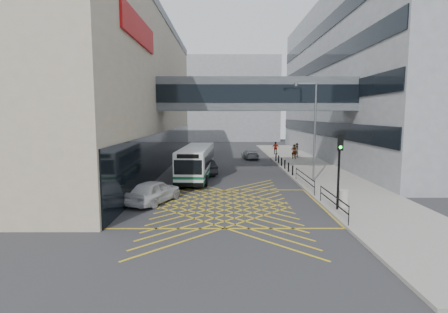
{
  "coord_description": "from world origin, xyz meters",
  "views": [
    {
      "loc": [
        -0.07,
        -21.27,
        5.6
      ],
      "look_at": [
        0.0,
        4.0,
        2.6
      ],
      "focal_mm": 28.0,
      "sensor_mm": 36.0,
      "label": 1
    }
  ],
  "objects_px": {
    "litter_bin": "(344,198)",
    "street_lamp": "(313,126)",
    "bus": "(197,162)",
    "traffic_light": "(339,161)",
    "car_dark": "(203,167)",
    "pedestrian_b": "(297,150)",
    "pedestrian_c": "(276,148)",
    "car_white": "(154,191)",
    "car_silver": "(250,154)",
    "pedestrian_a": "(294,152)"
  },
  "relations": [
    {
      "from": "street_lamp",
      "to": "pedestrian_c",
      "type": "distance_m",
      "value": 20.3
    },
    {
      "from": "car_white",
      "to": "pedestrian_c",
      "type": "bearing_deg",
      "value": -92.68
    },
    {
      "from": "pedestrian_a",
      "to": "car_white",
      "type": "bearing_deg",
      "value": 60.49
    },
    {
      "from": "car_dark",
      "to": "pedestrian_b",
      "type": "bearing_deg",
      "value": -155.75
    },
    {
      "from": "car_silver",
      "to": "litter_bin",
      "type": "xyz_separation_m",
      "value": [
        3.73,
        -24.33,
        -0.0
      ]
    },
    {
      "from": "car_dark",
      "to": "street_lamp",
      "type": "xyz_separation_m",
      "value": [
        9.25,
        -4.28,
        4.01
      ]
    },
    {
      "from": "car_white",
      "to": "pedestrian_b",
      "type": "xyz_separation_m",
      "value": [
        13.99,
        22.77,
        0.31
      ]
    },
    {
      "from": "litter_bin",
      "to": "pedestrian_a",
      "type": "distance_m",
      "value": 22.92
    },
    {
      "from": "bus",
      "to": "car_dark",
      "type": "distance_m",
      "value": 2.38
    },
    {
      "from": "street_lamp",
      "to": "car_silver",
      "type": "bearing_deg",
      "value": 110.72
    },
    {
      "from": "pedestrian_b",
      "to": "car_dark",
      "type": "bearing_deg",
      "value": -144.39
    },
    {
      "from": "car_dark",
      "to": "litter_bin",
      "type": "relative_size",
      "value": 4.61
    },
    {
      "from": "street_lamp",
      "to": "pedestrian_c",
      "type": "xyz_separation_m",
      "value": [
        0.04,
        19.96,
        -3.7
      ]
    },
    {
      "from": "car_silver",
      "to": "street_lamp",
      "type": "height_order",
      "value": "street_lamp"
    },
    {
      "from": "litter_bin",
      "to": "pedestrian_a",
      "type": "xyz_separation_m",
      "value": [
        1.64,
        22.86,
        0.41
      ]
    },
    {
      "from": "car_white",
      "to": "pedestrian_a",
      "type": "bearing_deg",
      "value": -100.68
    },
    {
      "from": "car_silver",
      "to": "pedestrian_c",
      "type": "bearing_deg",
      "value": -141.39
    },
    {
      "from": "bus",
      "to": "pedestrian_a",
      "type": "height_order",
      "value": "bus"
    },
    {
      "from": "bus",
      "to": "pedestrian_a",
      "type": "distance_m",
      "value": 16.91
    },
    {
      "from": "bus",
      "to": "car_dark",
      "type": "relative_size",
      "value": 2.2
    },
    {
      "from": "car_white",
      "to": "car_silver",
      "type": "relative_size",
      "value": 1.12
    },
    {
      "from": "bus",
      "to": "traffic_light",
      "type": "xyz_separation_m",
      "value": [
        8.96,
        -10.94,
        1.5
      ]
    },
    {
      "from": "traffic_light",
      "to": "pedestrian_a",
      "type": "bearing_deg",
      "value": 94.72
    },
    {
      "from": "litter_bin",
      "to": "pedestrian_a",
      "type": "height_order",
      "value": "pedestrian_a"
    },
    {
      "from": "car_white",
      "to": "car_silver",
      "type": "distance_m",
      "value": 24.14
    },
    {
      "from": "bus",
      "to": "pedestrian_c",
      "type": "relative_size",
      "value": 5.84
    },
    {
      "from": "car_white",
      "to": "car_dark",
      "type": "height_order",
      "value": "car_white"
    },
    {
      "from": "traffic_light",
      "to": "pedestrian_c",
      "type": "relative_size",
      "value": 2.52
    },
    {
      "from": "pedestrian_a",
      "to": "pedestrian_c",
      "type": "distance_m",
      "value": 5.45
    },
    {
      "from": "bus",
      "to": "traffic_light",
      "type": "bearing_deg",
      "value": -47.85
    },
    {
      "from": "car_white",
      "to": "pedestrian_b",
      "type": "relative_size",
      "value": 2.62
    },
    {
      "from": "car_silver",
      "to": "pedestrian_b",
      "type": "xyz_separation_m",
      "value": [
        6.07,
        -0.03,
        0.41
      ]
    },
    {
      "from": "car_silver",
      "to": "street_lamp",
      "type": "xyz_separation_m",
      "value": [
        3.82,
        -16.2,
        4.07
      ]
    },
    {
      "from": "car_dark",
      "to": "car_silver",
      "type": "distance_m",
      "value": 13.1
    },
    {
      "from": "bus",
      "to": "street_lamp",
      "type": "relative_size",
      "value": 1.27
    },
    {
      "from": "litter_bin",
      "to": "pedestrian_b",
      "type": "height_order",
      "value": "pedestrian_b"
    },
    {
      "from": "car_dark",
      "to": "pedestrian_c",
      "type": "bearing_deg",
      "value": -142.34
    },
    {
      "from": "traffic_light",
      "to": "litter_bin",
      "type": "height_order",
      "value": "traffic_light"
    },
    {
      "from": "litter_bin",
      "to": "street_lamp",
      "type": "bearing_deg",
      "value": 89.31
    },
    {
      "from": "bus",
      "to": "pedestrian_c",
      "type": "xyz_separation_m",
      "value": [
        9.69,
        17.9,
        -0.48
      ]
    },
    {
      "from": "car_dark",
      "to": "pedestrian_c",
      "type": "height_order",
      "value": "pedestrian_c"
    },
    {
      "from": "bus",
      "to": "pedestrian_b",
      "type": "relative_size",
      "value": 5.55
    },
    {
      "from": "car_white",
      "to": "litter_bin",
      "type": "distance_m",
      "value": 11.75
    },
    {
      "from": "bus",
      "to": "pedestrian_c",
      "type": "bearing_deg",
      "value": 64.38
    },
    {
      "from": "pedestrian_c",
      "to": "pedestrian_a",
      "type": "bearing_deg",
      "value": 125.78
    },
    {
      "from": "bus",
      "to": "litter_bin",
      "type": "height_order",
      "value": "bus"
    },
    {
      "from": "car_white",
      "to": "car_dark",
      "type": "xyz_separation_m",
      "value": [
        2.5,
        10.88,
        -0.04
      ]
    },
    {
      "from": "car_white",
      "to": "traffic_light",
      "type": "xyz_separation_m",
      "value": [
        11.05,
        -2.27,
        2.25
      ]
    },
    {
      "from": "pedestrian_b",
      "to": "pedestrian_c",
      "type": "bearing_deg",
      "value": 109.84
    },
    {
      "from": "bus",
      "to": "litter_bin",
      "type": "bearing_deg",
      "value": -44.03
    }
  ]
}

